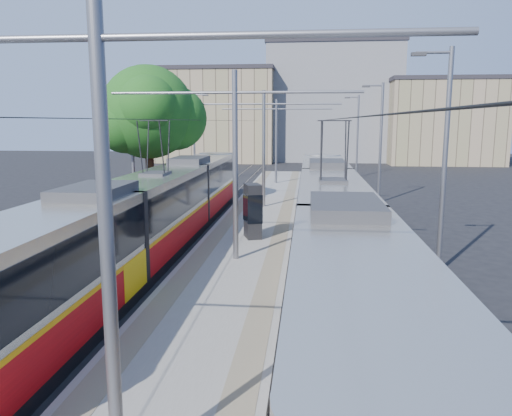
# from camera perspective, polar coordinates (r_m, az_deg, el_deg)

# --- Properties ---
(ground) EXTENTS (160.00, 160.00, 0.00)m
(ground) POSITION_cam_1_polar(r_m,az_deg,el_deg) (11.93, -8.04, -17.51)
(ground) COLOR black
(ground) RESTS_ON ground
(platform) EXTENTS (4.00, 50.00, 0.30)m
(platform) POSITION_cam_1_polar(r_m,az_deg,el_deg) (27.91, 0.33, -1.13)
(platform) COLOR gray
(platform) RESTS_ON ground
(tactile_strip_left) EXTENTS (0.70, 50.00, 0.01)m
(tactile_strip_left) POSITION_cam_1_polar(r_m,az_deg,el_deg) (28.06, -2.62, -0.76)
(tactile_strip_left) COLOR gray
(tactile_strip_left) RESTS_ON platform
(tactile_strip_right) EXTENTS (0.70, 50.00, 0.01)m
(tactile_strip_right) POSITION_cam_1_polar(r_m,az_deg,el_deg) (27.78, 3.31, -0.87)
(tactile_strip_right) COLOR gray
(tactile_strip_right) RESTS_ON platform
(rails) EXTENTS (8.71, 70.00, 0.03)m
(rails) POSITION_cam_1_polar(r_m,az_deg,el_deg) (27.93, 0.33, -1.40)
(rails) COLOR gray
(rails) RESTS_ON ground
(tram_left) EXTENTS (2.43, 30.07, 5.50)m
(tram_left) POSITION_cam_1_polar(r_m,az_deg,el_deg) (21.33, -11.26, -0.49)
(tram_left) COLOR black
(tram_left) RESTS_ON ground
(tram_right) EXTENTS (2.43, 31.30, 5.50)m
(tram_right) POSITION_cam_1_polar(r_m,az_deg,el_deg) (18.65, 8.68, -1.42)
(tram_right) COLOR black
(tram_right) RESTS_ON ground
(catenary) EXTENTS (9.20, 70.00, 7.00)m
(catenary) POSITION_cam_1_polar(r_m,az_deg,el_deg) (24.58, -0.31, 7.66)
(catenary) COLOR slate
(catenary) RESTS_ON platform
(street_lamps) EXTENTS (15.18, 38.22, 8.00)m
(street_lamps) POSITION_cam_1_polar(r_m,az_deg,el_deg) (31.41, 1.05, 7.51)
(street_lamps) COLOR slate
(street_lamps) RESTS_ON ground
(shelter) EXTENTS (0.99, 1.26, 2.43)m
(shelter) POSITION_cam_1_polar(r_m,az_deg,el_deg) (22.29, -0.38, -0.20)
(shelter) COLOR black
(shelter) RESTS_ON platform
(tree) EXTENTS (6.01, 5.55, 8.73)m
(tree) POSITION_cam_1_polar(r_m,az_deg,el_deg) (30.54, -11.46, 10.48)
(tree) COLOR #382314
(tree) RESTS_ON ground
(building_left) EXTENTS (16.32, 12.24, 12.58)m
(building_left) POSITION_cam_1_polar(r_m,az_deg,el_deg) (71.40, -4.37, 10.50)
(building_left) COLOR gray
(building_left) RESTS_ON ground
(building_centre) EXTENTS (18.36, 14.28, 16.14)m
(building_centre) POSITION_cam_1_polar(r_m,az_deg,el_deg) (74.39, 8.67, 11.76)
(building_centre) COLOR slate
(building_centre) RESTS_ON ground
(building_right) EXTENTS (14.28, 10.20, 10.97)m
(building_right) POSITION_cam_1_polar(r_m,az_deg,el_deg) (70.43, 20.44, 9.27)
(building_right) COLOR gray
(building_right) RESTS_ON ground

